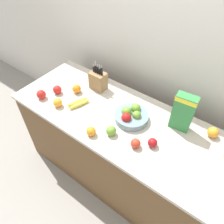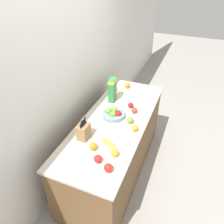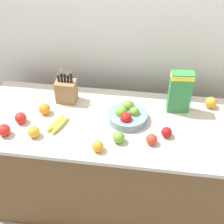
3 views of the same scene
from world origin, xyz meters
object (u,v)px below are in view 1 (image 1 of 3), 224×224
apple_front (153,143)px  orange_front_center (77,89)px  apple_by_knife_block (57,90)px  orange_mid_left (58,103)px  fruit_bowl (131,116)px  knife_block (98,80)px  orange_front_left (91,131)px  apple_rightmost (136,143)px  orange_by_cereal (213,132)px  apple_near_bananas (41,94)px  banana_bunch (78,103)px  cereal_box (183,111)px  apple_rear (111,131)px

apple_front → orange_front_center: (-0.85, 0.11, 0.00)m
apple_by_knife_block → orange_mid_left: size_ratio=1.02×
apple_front → fruit_bowl: bearing=154.3°
apple_front → knife_block: bearing=159.0°
orange_front_left → apple_rightmost: bearing=18.1°
orange_by_cereal → orange_front_center: size_ratio=1.03×
apple_near_bananas → orange_mid_left: 0.20m
orange_mid_left → orange_front_center: 0.23m
orange_front_center → orange_by_cereal: bearing=11.4°
fruit_bowl → apple_by_knife_block: (-0.72, -0.13, -0.00)m
knife_block → banana_bunch: 0.29m
fruit_bowl → apple_by_knife_block: bearing=-169.8°
apple_front → orange_front_left: 0.46m
cereal_box → apple_rightmost: bearing=-120.6°
orange_by_cereal → orange_front_left: size_ratio=1.12×
apple_rear → orange_front_center: (-0.55, 0.21, 0.00)m
cereal_box → apple_rightmost: size_ratio=4.37×
orange_front_left → fruit_bowl: bearing=64.4°
apple_rightmost → orange_front_left: bearing=-161.9°
banana_bunch → fruit_bowl: bearing=15.7°
cereal_box → orange_front_center: bearing=-175.3°
apple_rear → apple_near_bananas: 0.75m
apple_rightmost → banana_bunch: bearing=172.9°
orange_front_center → orange_front_left: orange_front_center is taller
orange_by_cereal → orange_mid_left: orange_by_cereal is taller
knife_block → fruit_bowl: size_ratio=1.03×
banana_bunch → orange_front_left: orange_front_left is taller
cereal_box → orange_by_cereal: bearing=9.7°
knife_block → apple_front: bearing=-21.0°
cereal_box → orange_mid_left: size_ratio=4.09×
fruit_bowl → orange_by_cereal: size_ratio=3.34×
banana_bunch → apple_by_knife_block: size_ratio=2.68×
cereal_box → orange_front_center: (-0.93, -0.17, -0.13)m
cereal_box → apple_front: (-0.08, -0.28, -0.14)m
cereal_box → apple_near_bananas: size_ratio=3.86×
apple_rightmost → orange_front_left: same height
knife_block → apple_near_bananas: bearing=-127.2°
cereal_box → banana_bunch: bearing=-166.2°
banana_bunch → apple_near_bananas: size_ratio=2.58×
cereal_box → orange_mid_left: cereal_box is taller
apple_rightmost → apple_by_knife_block: bearing=174.9°
fruit_bowl → orange_front_center: (-0.58, -0.02, -0.00)m
apple_rear → fruit_bowl: bearing=81.4°
apple_front → orange_front_center: 0.86m
apple_rear → orange_mid_left: (-0.55, -0.03, -0.00)m
apple_front → apple_near_bananas: 1.06m
apple_rightmost → apple_rear: bearing=-176.3°
orange_by_cereal → orange_mid_left: (-1.17, -0.47, -0.00)m
cereal_box → banana_bunch: 0.87m
fruit_bowl → orange_front_left: (-0.15, -0.32, -0.00)m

